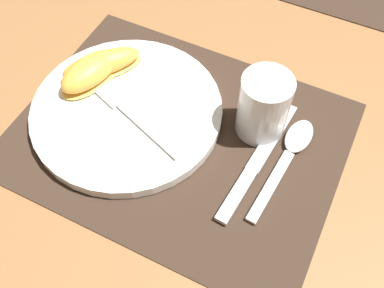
# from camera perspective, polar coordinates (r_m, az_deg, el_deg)

# --- Properties ---
(ground_plane) EXTENTS (3.00, 3.00, 0.00)m
(ground_plane) POSITION_cam_1_polar(r_m,az_deg,el_deg) (0.63, -1.77, 0.94)
(ground_plane) COLOR olive
(placemat) EXTENTS (0.44, 0.34, 0.00)m
(placemat) POSITION_cam_1_polar(r_m,az_deg,el_deg) (0.62, -1.78, 1.04)
(placemat) COLOR #38281E
(placemat) RESTS_ON ground_plane
(plate) EXTENTS (0.27, 0.27, 0.02)m
(plate) POSITION_cam_1_polar(r_m,az_deg,el_deg) (0.64, -8.31, 4.10)
(plate) COLOR white
(plate) RESTS_ON placemat
(juice_glass) EXTENTS (0.07, 0.07, 0.10)m
(juice_glass) POSITION_cam_1_polar(r_m,az_deg,el_deg) (0.60, 9.00, 4.45)
(juice_glass) COLOR silver
(juice_glass) RESTS_ON placemat
(knife) EXTENTS (0.04, 0.21, 0.01)m
(knife) POSITION_cam_1_polar(r_m,az_deg,el_deg) (0.60, 8.21, -2.31)
(knife) COLOR silver
(knife) RESTS_ON placemat
(spoon) EXTENTS (0.04, 0.18, 0.01)m
(spoon) POSITION_cam_1_polar(r_m,az_deg,el_deg) (0.62, 12.56, -0.59)
(spoon) COLOR silver
(spoon) RESTS_ON placemat
(fork) EXTENTS (0.19, 0.09, 0.00)m
(fork) POSITION_cam_1_polar(r_m,az_deg,el_deg) (0.63, -8.60, 4.64)
(fork) COLOR silver
(fork) RESTS_ON plate
(citrus_wedge_0) EXTENTS (0.11, 0.12, 0.03)m
(citrus_wedge_0) POSITION_cam_1_polar(r_m,az_deg,el_deg) (0.68, -11.40, 9.83)
(citrus_wedge_0) COLOR #F7C656
(citrus_wedge_0) RESTS_ON plate
(citrus_wedge_1) EXTENTS (0.08, 0.11, 0.04)m
(citrus_wedge_1) POSITION_cam_1_polar(r_m,az_deg,el_deg) (0.67, -12.82, 8.85)
(citrus_wedge_1) COLOR #F7C656
(citrus_wedge_1) RESTS_ON plate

